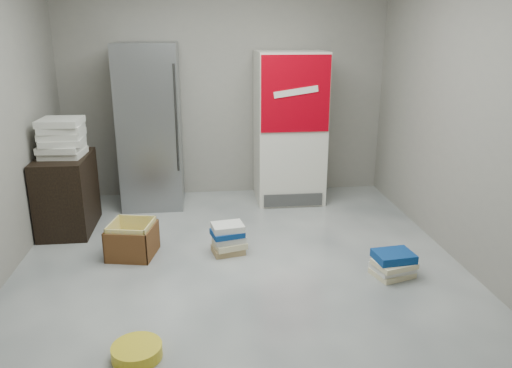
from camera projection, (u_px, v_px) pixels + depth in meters
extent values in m
plane|color=beige|center=(243.00, 284.00, 4.20)|extent=(5.00, 5.00, 0.00)
cube|color=gray|center=(225.00, 83.00, 6.14)|extent=(4.00, 0.04, 2.80)
cube|color=gray|center=(316.00, 274.00, 1.41)|extent=(4.00, 0.04, 2.80)
cube|color=gray|center=(491.00, 114.00, 3.99)|extent=(0.04, 5.00, 2.80)
cube|color=#97999E|center=(150.00, 127.00, 5.83)|extent=(0.70, 0.70, 1.90)
cylinder|color=#333333|center=(176.00, 119.00, 5.48)|extent=(0.02, 0.02, 1.19)
cube|color=silver|center=(289.00, 128.00, 6.02)|extent=(0.80, 0.70, 1.80)
cube|color=#A6000E|center=(296.00, 94.00, 5.55)|extent=(0.78, 0.02, 0.85)
cube|color=white|center=(296.00, 92.00, 5.52)|extent=(0.50, 0.01, 0.14)
cube|color=#3F3F3F|center=(293.00, 200.00, 5.92)|extent=(0.70, 0.02, 0.15)
cube|color=black|center=(67.00, 193.00, 5.22)|extent=(0.50, 0.80, 0.80)
cube|color=white|center=(63.00, 153.00, 5.10)|extent=(0.42, 0.42, 0.06)
cube|color=white|center=(61.00, 147.00, 5.06)|extent=(0.43, 0.43, 0.06)
cube|color=white|center=(63.00, 141.00, 5.05)|extent=(0.42, 0.42, 0.06)
cube|color=white|center=(62.00, 134.00, 5.04)|extent=(0.40, 0.40, 0.06)
cube|color=white|center=(61.00, 128.00, 5.02)|extent=(0.42, 0.42, 0.06)
cube|color=white|center=(60.00, 122.00, 4.99)|extent=(0.41, 0.41, 0.06)
cube|color=tan|center=(228.00, 250.00, 4.76)|extent=(0.33, 0.28, 0.06)
cube|color=beige|center=(230.00, 244.00, 4.74)|extent=(0.34, 0.30, 0.06)
cube|color=silver|center=(229.00, 238.00, 4.74)|extent=(0.33, 0.28, 0.06)
cube|color=navy|center=(227.00, 233.00, 4.70)|extent=(0.33, 0.29, 0.05)
cube|color=silver|center=(228.00, 227.00, 4.70)|extent=(0.32, 0.27, 0.06)
cube|color=beige|center=(392.00, 273.00, 4.33)|extent=(0.39, 0.34, 0.05)
cube|color=silver|center=(392.00, 267.00, 4.32)|extent=(0.38, 0.32, 0.05)
cube|color=beige|center=(394.00, 264.00, 4.28)|extent=(0.38, 0.33, 0.05)
cube|color=navy|center=(394.00, 256.00, 4.28)|extent=(0.35, 0.29, 0.07)
cube|color=yellow|center=(133.00, 254.00, 4.72)|extent=(0.46, 0.46, 0.01)
cube|color=brown|center=(139.00, 232.00, 4.87)|extent=(0.40, 0.09, 0.29)
cube|color=brown|center=(125.00, 250.00, 4.49)|extent=(0.40, 0.09, 0.29)
cube|color=brown|center=(112.00, 240.00, 4.70)|extent=(0.09, 0.40, 0.29)
cube|color=brown|center=(153.00, 242.00, 4.66)|extent=(0.09, 0.40, 0.29)
cube|color=yellow|center=(138.00, 231.00, 4.85)|extent=(0.37, 0.09, 0.33)
cube|color=yellow|center=(126.00, 247.00, 4.50)|extent=(0.37, 0.09, 0.33)
cube|color=yellow|center=(113.00, 238.00, 4.69)|extent=(0.09, 0.37, 0.33)
cube|color=yellow|center=(151.00, 240.00, 4.66)|extent=(0.09, 0.37, 0.33)
cylinder|color=yellow|center=(137.00, 351.00, 3.25)|extent=(0.38, 0.38, 0.09)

